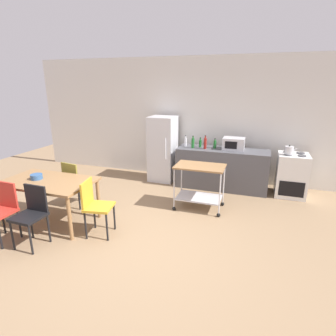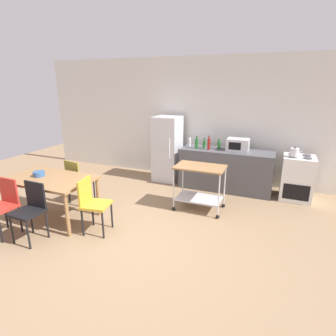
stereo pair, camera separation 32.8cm
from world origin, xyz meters
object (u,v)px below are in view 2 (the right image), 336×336
Objects in this scene: dining_table at (50,182)px; kitchen_cart at (200,181)px; chair_red at (4,203)px; kettle at (294,152)px; refrigerator at (167,149)px; bottle_sesame_oil at (190,142)px; chair_olive at (78,179)px; bottle_olive_oil at (209,144)px; bottle_hot_sauce at (197,143)px; fruit_bowl at (39,174)px; stove_oven at (297,178)px; chair_mustard at (92,202)px; chair_black at (31,208)px; bottle_soda at (219,145)px; bottle_sparkling_water at (204,144)px; microwave at (238,145)px.

kitchen_cart reaches higher than dining_table.
chair_red is 5.23m from kettle.
refrigerator is 0.62m from bottle_sesame_oil.
chair_olive is 2.83m from bottle_olive_oil.
refrigerator is at bearing 67.82° from dining_table.
kitchen_cart is (2.27, 0.66, 0.05)m from chair_olive.
bottle_olive_oil is at bearing -0.52° from bottle_hot_sauce.
kettle is (4.09, 2.47, 0.21)m from fruit_bowl.
fruit_bowl is at bearing -148.84° from kettle.
refrigerator reaches higher than stove_oven.
chair_mustard is at bearing -132.60° from kitchen_cart.
chair_black is 4.59× the size of fruit_bowl.
bottle_soda is at bearing 58.84° from chair_black.
bottle_sesame_oil reaches higher than dining_table.
bottle_hot_sauce is at bearing -29.70° from chair_mustard.
refrigerator reaches higher than chair_black.
fruit_bowl is at bearing -130.20° from bottle_hot_sauce.
chair_black is 0.89m from chair_mustard.
chair_olive is at bearing -163.84° from kitchen_cart.
bottle_sparkling_water is 0.33m from bottle_soda.
fruit_bowl is (0.05, 0.68, 0.27)m from chair_red.
dining_table is 2.87m from refrigerator.
fruit_bowl is at bearing 87.51° from chair_red.
bottle_hot_sauce is 0.19m from bottle_sparkling_water.
chair_red is at bearing -128.45° from bottle_soda.
kettle reaches higher than dining_table.
bottle_olive_oil reaches higher than stove_oven.
bottle_soda reaches higher than dining_table.
bottle_olive_oil is (2.13, 1.80, 0.51)m from chair_olive.
chair_red is 4.23m from bottle_soda.
bottle_hot_sauce is at bearing -125.79° from chair_olive.
fruit_bowl is at bearing -134.54° from bottle_soda.
microwave is (1.79, 2.72, 0.51)m from chair_mustard.
chair_mustard is 1.96m from kitchen_cart.
fruit_bowl is (-2.97, -2.61, -0.24)m from microwave.
microwave is at bearing 0.02° from bottle_sesame_oil.
refrigerator is at bearing 178.51° from microwave.
bottle_hot_sauce is 1.43× the size of fruit_bowl.
dining_table is 1.69× the size of chair_mustard.
dining_table is 1.65× the size of kitchen_cart.
microwave is at bearing 1.35° from bottle_sparkling_water.
bottle_olive_oil is 0.24m from bottle_soda.
kitchen_cart is at bearing -77.62° from bottle_sparkling_water.
microwave reaches higher than kitchen_cart.
chair_black is at bearing -122.75° from bottle_soda.
bottle_sparkling_water is 0.18m from bottle_olive_oil.
refrigerator is 1.11m from bottle_olive_oil.
chair_olive is 2.95× the size of bottle_olive_oil.
chair_mustard is at bearing -138.32° from kettle.
kitchen_cart is at bearing -153.90° from chair_olive.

